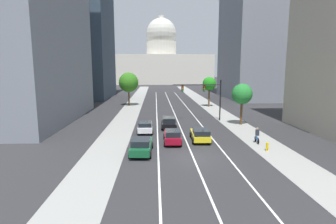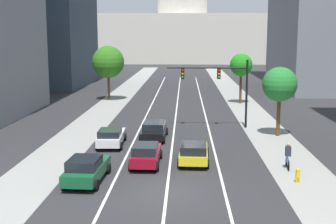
{
  "view_description": "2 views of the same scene",
  "coord_description": "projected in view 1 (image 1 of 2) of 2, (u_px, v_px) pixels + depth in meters",
  "views": [
    {
      "loc": [
        -3.43,
        -23.54,
        8.07
      ],
      "look_at": [
        -1.85,
        10.3,
        2.65
      ],
      "focal_mm": 29.01,
      "sensor_mm": 36.0,
      "label": 1
    },
    {
      "loc": [
        0.97,
        -23.92,
        8.52
      ],
      "look_at": [
        -0.7,
        20.43,
        1.07
      ],
      "focal_mm": 48.53,
      "sensor_mm": 36.0,
      "label": 2
    }
  ],
  "objects": [
    {
      "name": "car_yellow",
      "position": [
        200.0,
        134.0,
        30.44
      ],
      "size": [
        2.21,
        4.49,
        1.47
      ],
      "rotation": [
        0.0,
        0.0,
        1.53
      ],
      "color": "yellow",
      "rests_on": "ground"
    },
    {
      "name": "car_crimson",
      "position": [
        172.0,
        136.0,
        29.65
      ],
      "size": [
        2.0,
        4.55,
        1.53
      ],
      "rotation": [
        0.0,
        0.0,
        1.55
      ],
      "color": "maroon",
      "rests_on": "ground"
    },
    {
      "name": "lane_stripe_center",
      "position": [
        174.0,
        113.0,
        49.31
      ],
      "size": [
        0.16,
        90.0,
        0.01
      ],
      "primitive_type": "cube",
      "color": "white",
      "rests_on": "ground"
    },
    {
      "name": "capitol_building",
      "position": [
        161.0,
        63.0,
        147.39
      ],
      "size": [
        53.06,
        25.35,
        35.86
      ],
      "color": "beige",
      "rests_on": "ground"
    },
    {
      "name": "ground_plane",
      "position": [
        170.0,
        103.0,
        64.11
      ],
      "size": [
        400.0,
        400.0,
        0.0
      ],
      "primitive_type": "plane",
      "color": "#2B2B2D"
    },
    {
      "name": "street_tree_near_right",
      "position": [
        242.0,
        94.0,
        38.9
      ],
      "size": [
        2.96,
        2.96,
        5.95
      ],
      "color": "#51381E",
      "rests_on": "ground"
    },
    {
      "name": "cyclist",
      "position": [
        257.0,
        135.0,
        29.63
      ],
      "size": [
        0.38,
        1.7,
        1.72
      ],
      "rotation": [
        0.0,
        0.0,
        1.48
      ],
      "color": "black",
      "rests_on": "ground"
    },
    {
      "name": "sidewalk_left",
      "position": [
        133.0,
        106.0,
        58.79
      ],
      "size": [
        3.87,
        130.0,
        0.01
      ],
      "primitive_type": "cube",
      "color": "gray",
      "rests_on": "ground"
    },
    {
      "name": "car_white",
      "position": [
        145.0,
        126.0,
        34.74
      ],
      "size": [
        2.14,
        4.79,
        1.43
      ],
      "rotation": [
        0.0,
        0.0,
        1.6
      ],
      "color": "silver",
      "rests_on": "ground"
    },
    {
      "name": "street_tree_near_left",
      "position": [
        129.0,
        82.0,
        59.18
      ],
      "size": [
        4.27,
        4.27,
        7.24
      ],
      "color": "#51381E",
      "rests_on": "ground"
    },
    {
      "name": "street_tree_mid_right",
      "position": [
        209.0,
        84.0,
        57.57
      ],
      "size": [
        2.85,
        2.85,
        6.34
      ],
      "color": "#51381E",
      "rests_on": "ground"
    },
    {
      "name": "lane_stripe_right",
      "position": [
        192.0,
        113.0,
        49.46
      ],
      "size": [
        0.16,
        90.0,
        0.01
      ],
      "primitive_type": "cube",
      "color": "white",
      "rests_on": "ground"
    },
    {
      "name": "traffic_signal_mast",
      "position": [
        205.0,
        92.0,
        42.02
      ],
      "size": [
        7.53,
        0.39,
        6.37
      ],
      "color": "black",
      "rests_on": "ground"
    },
    {
      "name": "car_black",
      "position": [
        169.0,
        122.0,
        37.5
      ],
      "size": [
        2.22,
        4.82,
        1.41
      ],
      "rotation": [
        0.0,
        0.0,
        1.54
      ],
      "color": "black",
      "rests_on": "ground"
    },
    {
      "name": "car_green",
      "position": [
        141.0,
        146.0,
        25.92
      ],
      "size": [
        2.23,
        4.83,
        1.56
      ],
      "rotation": [
        0.0,
        0.0,
        1.53
      ],
      "color": "#14512D",
      "rests_on": "ground"
    },
    {
      "name": "fire_hydrant",
      "position": [
        267.0,
        146.0,
        26.85
      ],
      "size": [
        0.26,
        0.35,
        0.91
      ],
      "color": "yellow",
      "rests_on": "ground"
    },
    {
      "name": "office_tower_far_left",
      "position": [
        69.0,
        26.0,
        74.13
      ],
      "size": [
        21.92,
        22.17,
        39.16
      ],
      "color": "#334251",
      "rests_on": "ground"
    },
    {
      "name": "lane_stripe_left",
      "position": [
        157.0,
        114.0,
        49.16
      ],
      "size": [
        0.16,
        90.0,
        0.01
      ],
      "primitive_type": "cube",
      "color": "white",
      "rests_on": "ground"
    },
    {
      "name": "sidewalk_right",
      "position": [
        209.0,
        106.0,
        59.56
      ],
      "size": [
        3.87,
        130.0,
        0.01
      ],
      "primitive_type": "cube",
      "color": "gray",
      "rests_on": "ground"
    }
  ]
}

